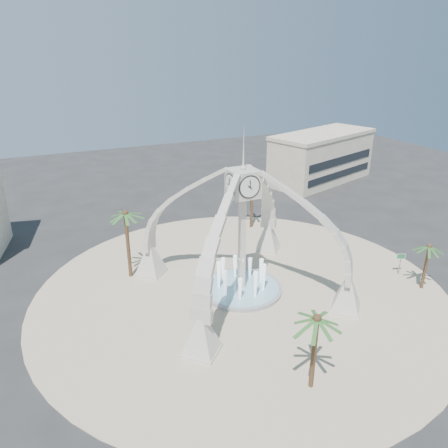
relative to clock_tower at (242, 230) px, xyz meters
name	(u,v)px	position (x,y,z in m)	size (l,w,h in m)	color
ground	(241,291)	(0.00, 0.00, -6.49)	(140.00, 140.00, 0.00)	#282828
plaza	(241,290)	(0.00, 0.00, -6.46)	(40.00, 40.00, 0.06)	#BDAA8D
clock_tower	(242,230)	(0.00, 0.00, 0.00)	(17.94, 17.94, 16.30)	beige
fountain	(241,288)	(0.00, 0.00, -6.20)	(8.00, 8.00, 3.62)	#9C9C9F
building_ne	(322,157)	(30.00, 28.00, -2.18)	(21.87, 14.17, 8.60)	beige
palm_east	(429,247)	(16.52, -7.15, -1.94)	(4.19, 4.19, 5.23)	brown
palm_west	(125,214)	(-9.21, 7.42, 0.46)	(5.09, 5.09, 7.84)	brown
palm_north	(252,181)	(8.55, 13.95, -0.11)	(4.77, 4.77, 7.25)	brown
palm_south	(317,320)	(-1.46, -13.76, -0.85)	(5.04, 5.04, 6.45)	brown
street_sign	(401,259)	(16.58, -4.04, -4.68)	(0.87, 0.38, 2.54)	slate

